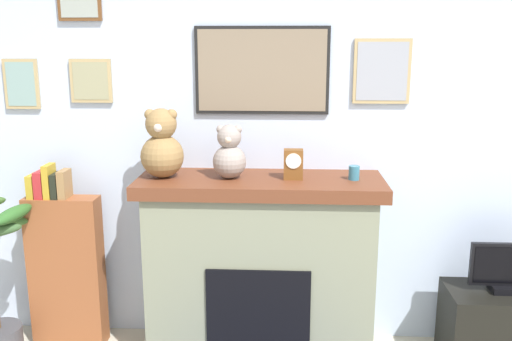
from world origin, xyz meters
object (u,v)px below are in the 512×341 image
Objects in this scene: television at (509,270)px; candle_jar at (354,173)px; tv_stand at (503,328)px; teddy_bear_brown at (229,154)px; mantel_clock at (293,164)px; teddy_bear_cream at (162,147)px; bookshelf at (66,266)px; fireplace at (260,267)px.

television is 1.12m from candle_jar.
tv_stand is 2.16× the size of teddy_bear_brown.
teddy_bear_cream is at bearing 179.95° from mantel_clock.
bookshelf is 1.65m from mantel_clock.
teddy_bear_brown is at bearing -3.89° from bookshelf.
teddy_bear_cream reaches higher than teddy_bear_brown.
mantel_clock is at bearing -2.91° from bookshelf.
teddy_bear_cream reaches higher than candle_jar.
tv_stand is at bearing -1.08° from mantel_clock.
candle_jar is at bearing 178.43° from tv_stand.
teddy_bear_cream is at bearing 179.27° from television.
teddy_bear_cream is at bearing -178.24° from fireplace.
teddy_bear_brown is at bearing 179.13° from tv_stand.
candle_jar is (1.84, -0.07, 0.67)m from bookshelf.
television is at bearing -0.91° from teddy_bear_brown.
fireplace is 8.26× the size of mantel_clock.
mantel_clock is (1.48, -0.08, 0.72)m from bookshelf.
bookshelf is 1.73× the size of tv_stand.
candle_jar is at bearing -1.81° from fireplace.
teddy_bear_brown reaches higher than mantel_clock.
tv_stand is 1.51× the size of television.
teddy_bear_brown reaches higher than bookshelf.
teddy_bear_brown reaches higher than television.
fireplace is 4.56× the size of teddy_bear_brown.
mantel_clock reaches higher than bookshelf.
mantel_clock reaches higher than fireplace.
mantel_clock is 0.55× the size of teddy_bear_brown.
tv_stand is 0.39m from television.
teddy_bear_cream reaches higher than tv_stand.
candle_jar is at bearing 0.03° from teddy_bear_cream.
mantel_clock is at bearing 178.92° from tv_stand.
teddy_bear_cream is 0.41m from teddy_bear_brown.
tv_stand is (2.79, -0.10, -0.30)m from bookshelf.
teddy_bear_brown is (0.41, 0.00, -0.04)m from teddy_bear_cream.
bookshelf is 2.80m from television.
bookshelf reaches higher than television.
tv_stand is at bearing -1.66° from fireplace.
fireplace is 1.55m from tv_stand.
mantel_clock reaches higher than candle_jar.
bookshelf is 1.96m from candle_jar.
mantel_clock is at bearing -0.13° from teddy_bear_brown.
teddy_bear_cream is (0.69, -0.07, 0.82)m from bookshelf.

